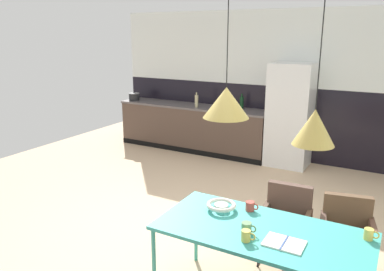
# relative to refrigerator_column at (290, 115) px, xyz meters

# --- Properties ---
(ground_plane) EXTENTS (9.29, 9.29, 0.00)m
(ground_plane) POSITION_rel_refrigerator_column_xyz_m (-0.21, -3.15, -0.91)
(ground_plane) COLOR #CEAD8A
(back_wall_splashback_dark) EXTENTS (6.94, 0.12, 1.37)m
(back_wall_splashback_dark) POSITION_rel_refrigerator_column_xyz_m (-0.21, 0.36, -0.23)
(back_wall_splashback_dark) COLOR black
(back_wall_splashback_dark) RESTS_ON ground
(back_wall_panel_upper) EXTENTS (6.94, 0.12, 1.37)m
(back_wall_panel_upper) POSITION_rel_refrigerator_column_xyz_m (-0.21, 0.36, 1.14)
(back_wall_panel_upper) COLOR silver
(back_wall_panel_upper) RESTS_ON back_wall_splashback_dark
(kitchen_counter) EXTENTS (3.17, 0.63, 0.91)m
(kitchen_counter) POSITION_rel_refrigerator_column_xyz_m (-1.95, -0.00, -0.45)
(kitchen_counter) COLOR #4E3B31
(kitchen_counter) RESTS_ON ground
(refrigerator_column) EXTENTS (0.73, 0.60, 1.82)m
(refrigerator_column) POSITION_rel_refrigerator_column_xyz_m (0.00, 0.00, 0.00)
(refrigerator_column) COLOR silver
(refrigerator_column) RESTS_ON ground
(dining_table) EXTENTS (1.72, 0.83, 0.76)m
(dining_table) POSITION_rel_refrigerator_column_xyz_m (0.83, -3.85, -0.20)
(dining_table) COLOR teal
(dining_table) RESTS_ON ground
(armchair_head_of_table) EXTENTS (0.51, 0.49, 0.79)m
(armchair_head_of_table) POSITION_rel_refrigerator_column_xyz_m (0.80, -2.98, -0.42)
(armchair_head_of_table) COLOR brown
(armchair_head_of_table) RESTS_ON ground
(armchair_facing_counter) EXTENTS (0.56, 0.55, 0.78)m
(armchair_facing_counter) POSITION_rel_refrigerator_column_xyz_m (1.39, -2.94, -0.41)
(armchair_facing_counter) COLOR brown
(armchair_facing_counter) RESTS_ON ground
(fruit_bowl) EXTENTS (0.27, 0.27, 0.06)m
(fruit_bowl) POSITION_rel_refrigerator_column_xyz_m (0.39, -3.68, -0.11)
(fruit_bowl) COLOR silver
(fruit_bowl) RESTS_ON dining_table
(open_book) EXTENTS (0.30, 0.22, 0.02)m
(open_book) POSITION_rel_refrigerator_column_xyz_m (1.05, -3.97, -0.15)
(open_book) COLOR white
(open_book) RESTS_ON dining_table
(mug_wide_latte) EXTENTS (0.12, 0.08, 0.08)m
(mug_wide_latte) POSITION_rel_refrigerator_column_xyz_m (0.62, -3.56, -0.11)
(mug_wide_latte) COLOR #B23D33
(mug_wide_latte) RESTS_ON dining_table
(mug_white_ceramic) EXTENTS (0.11, 0.07, 0.09)m
(mug_white_ceramic) POSITION_rel_refrigerator_column_xyz_m (1.61, -3.59, -0.11)
(mug_white_ceramic) COLOR gold
(mug_white_ceramic) RESTS_ON dining_table
(mug_tall_blue) EXTENTS (0.12, 0.08, 0.09)m
(mug_tall_blue) POSITION_rel_refrigerator_column_xyz_m (0.74, -3.96, -0.11)
(mug_tall_blue) COLOR #5B8456
(mug_tall_blue) RESTS_ON dining_table
(mug_dark_espresso) EXTENTS (0.12, 0.07, 0.09)m
(mug_dark_espresso) POSITION_rel_refrigerator_column_xyz_m (0.79, -4.08, -0.11)
(mug_dark_espresso) COLOR gold
(mug_dark_espresso) RESTS_ON dining_table
(cooking_pot) EXTENTS (0.23, 0.23, 0.18)m
(cooking_pot) POSITION_rel_refrigerator_column_xyz_m (-3.35, -0.09, 0.08)
(cooking_pot) COLOR black
(cooking_pot) RESTS_ON kitchen_counter
(bottle_vinegar_dark) EXTENTS (0.07, 0.07, 0.29)m
(bottle_vinegar_dark) POSITION_rel_refrigerator_column_xyz_m (-1.80, -0.13, 0.13)
(bottle_vinegar_dark) COLOR tan
(bottle_vinegar_dark) RESTS_ON kitchen_counter
(bottle_wine_green) EXTENTS (0.07, 0.07, 0.29)m
(bottle_wine_green) POSITION_rel_refrigerator_column_xyz_m (-0.96, 0.12, 0.13)
(bottle_wine_green) COLOR #0F3319
(bottle_wine_green) RESTS_ON kitchen_counter
(pendant_lamp_over_table_near) EXTENTS (0.37, 0.37, 1.03)m
(pendant_lamp_over_table_near) POSITION_rel_refrigerator_column_xyz_m (0.49, -3.85, 0.87)
(pendant_lamp_over_table_near) COLOR black
(pendant_lamp_over_table_far) EXTENTS (0.30, 0.30, 1.15)m
(pendant_lamp_over_table_far) POSITION_rel_refrigerator_column_xyz_m (1.18, -3.86, 0.75)
(pendant_lamp_over_table_far) COLOR black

